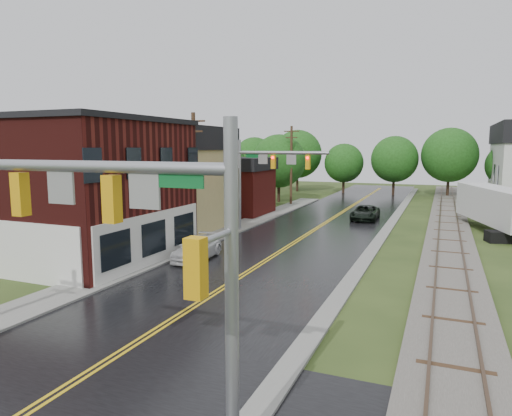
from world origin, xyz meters
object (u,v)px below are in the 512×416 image
Objects in this scene: utility_pole_b at (194,174)px; tree_left_b at (147,156)px; brick_building at (55,188)px; tree_left_c at (220,166)px; utility_pole_c at (291,164)px; traffic_signal_far at (264,169)px; tree_left_a at (52,166)px; suv_dark at (365,213)px; semi_trailer at (496,206)px; traffic_signal_near at (141,225)px; tree_left_e at (280,162)px; pickup_white at (197,248)px.

tree_left_b reaches higher than utility_pole_b.
brick_building reaches higher than tree_left_c.
utility_pole_b is 22.00m from utility_pole_c.
utility_pole_c is at bearing 101.09° from traffic_signal_far.
tree_left_a reaches higher than traffic_signal_far.
semi_trailer reaches higher than suv_dark.
traffic_signal_near is at bearing -76.26° from utility_pole_c.
semi_trailer is at bearing -13.24° from tree_left_c.
brick_building is 26.19m from suv_dark.
utility_pole_b is 1.10× the size of tree_left_e.
tree_left_c is (-1.36, 24.90, 0.36)m from brick_building.
semi_trailer is (22.12, -12.38, -2.70)m from tree_left_e.
semi_trailer is (31.12, 1.62, -3.60)m from tree_left_b.
tree_left_b is at bearing 138.14° from utility_pole_b.
pickup_white is (-0.47, -9.74, -4.33)m from traffic_signal_far.
tree_left_c is 7.82m from tree_left_e.
traffic_signal_near is at bearing -62.81° from utility_pole_b.
tree_left_a reaches higher than suv_dark.
tree_left_e is at bearing 94.90° from utility_pole_b.
tree_left_a is at bearing -101.31° from tree_left_b.
traffic_signal_near is at bearing -107.27° from semi_trailer.
suv_dark is (20.80, 3.96, -5.05)m from tree_left_b.
traffic_signal_near is 17.50m from pickup_white.
tree_left_a is at bearing -160.67° from semi_trailer.
utility_pole_b reaches higher than tree_left_a.
pickup_white is (13.91, -14.64, -5.07)m from tree_left_b.
semi_trailer is at bearing 38.16° from pickup_white.
suv_dark is at bearing -39.83° from utility_pole_c.
tree_left_e is 1.70× the size of suv_dark.
utility_pole_c is 22.80m from semi_trailer.
utility_pole_b is 0.93× the size of tree_left_b.
traffic_signal_far is 17.33m from utility_pole_c.
utility_pole_c is (5.68, 29.00, 0.57)m from brick_building.
tree_left_e is at bearing 150.76° from semi_trailer.
traffic_signal_near is 41.67m from tree_left_c.
tree_left_c is at bearing 128.82° from traffic_signal_far.
brick_building reaches higher than tree_left_e.
traffic_signal_near is at bearing -89.78° from suv_dark.
utility_pole_c is 0.81× the size of semi_trailer.
pickup_white is at bearing -136.62° from semi_trailer.
traffic_signal_near reaches higher than suv_dark.
tree_left_c reaches higher than traffic_signal_near.
utility_pole_b is 2.03× the size of pickup_white.
tree_left_b is (-5.36, 16.90, 1.57)m from brick_building.
traffic_signal_far is 10.67m from pickup_white.
tree_left_e is (-2.05, 1.90, 0.09)m from utility_pole_c.
traffic_signal_near is 0.82× the size of utility_pole_b.
utility_pole_c is at bearing 90.00° from utility_pole_b.
utility_pole_c is 13.34m from suv_dark.
tree_left_b reaches higher than brick_building.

